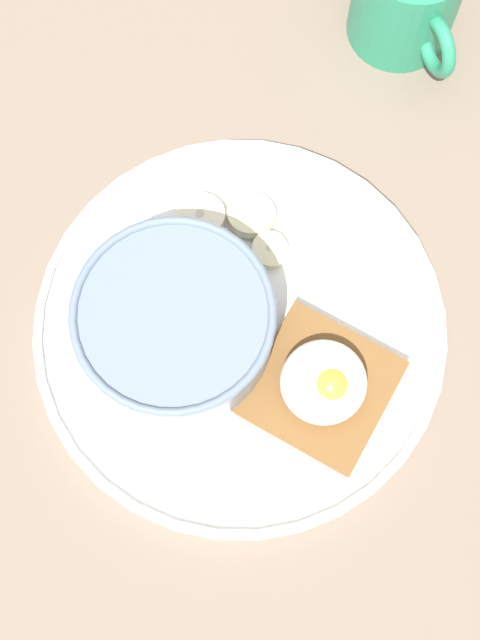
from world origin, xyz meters
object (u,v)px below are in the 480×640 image
Objects in this scene: toast_slice at (321,388)px; oatmeal_bowl at (176,325)px; poached_egg at (324,382)px; banana_slice_front at (200,217)px; banana_slice_left at (251,215)px; banana_slice_back at (269,250)px.

oatmeal_bowl is at bearing -59.81° from toast_slice.
toast_slice is 2.00× the size of poached_egg.
banana_slice_left is at bearing 145.30° from banana_slice_front.
oatmeal_bowl is 9.32cm from banana_slice_back.
oatmeal_bowl is 10.65cm from poached_egg.
oatmeal_bowl is 9.21cm from banana_slice_front.
poached_egg is at bearing 120.05° from oatmeal_bowl.
oatmeal_bowl reaches higher than poached_egg.
poached_egg is (-0.01, 0.07, 2.10)cm from toast_slice.
banana_slice_left is at bearing -108.16° from poached_egg.
oatmeal_bowl reaches higher than banana_slice_back.
oatmeal_bowl is at bearing 21.89° from banana_slice_left.
banana_slice_back is (-2.33, 5.04, -0.13)cm from banana_slice_front.
oatmeal_bowl reaches higher than toast_slice.
banana_slice_front is 1.29× the size of banana_slice_back.
banana_slice_front is 3.70cm from banana_slice_left.
banana_slice_front reaches higher than toast_slice.
banana_slice_left is at bearing -103.52° from banana_slice_back.
toast_slice is at bearing 70.39° from banana_slice_back.
poached_egg is 11.00cm from banana_slice_back.
toast_slice is 10.70cm from banana_slice_back.
toast_slice reaches higher than banana_slice_left.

